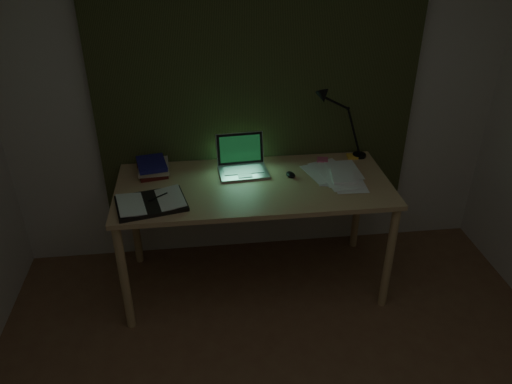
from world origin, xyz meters
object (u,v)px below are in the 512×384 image
at_px(open_textbook, 151,203).
at_px(loose_papers, 335,176).
at_px(desk, 254,235).
at_px(desk_lamp, 363,123).
at_px(book_stack, 152,167).
at_px(laptop, 243,158).

bearing_deg(open_textbook, loose_papers, -2.36).
bearing_deg(desk, loose_papers, 2.54).
distance_m(loose_papers, desk_lamp, 0.46).
bearing_deg(desk_lamp, loose_papers, -117.31).
height_order(book_stack, desk_lamp, desk_lamp).
relative_size(loose_papers, desk_lamp, 0.67).
xyz_separation_m(desk, loose_papers, (0.55, 0.02, 0.42)).
xyz_separation_m(desk, laptop, (-0.05, 0.15, 0.52)).
bearing_deg(loose_papers, open_textbook, -169.78).
bearing_deg(laptop, open_textbook, -153.98).
distance_m(open_textbook, book_stack, 0.42).
xyz_separation_m(loose_papers, desk_lamp, (0.26, 0.29, 0.25)).
xyz_separation_m(book_stack, loose_papers, (1.21, -0.20, -0.04)).
bearing_deg(desk_lamp, laptop, -154.90).
height_order(laptop, loose_papers, laptop).
distance_m(laptop, desk_lamp, 0.88).
distance_m(desk, desk_lamp, 1.09).
bearing_deg(open_textbook, laptop, 17.34).
bearing_deg(loose_papers, laptop, 167.97).
relative_size(desk, book_stack, 7.37).
relative_size(desk, open_textbook, 4.36).
bearing_deg(loose_papers, desk_lamp, 48.23).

